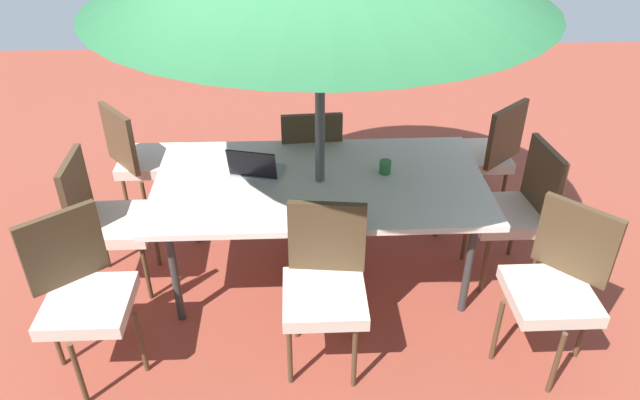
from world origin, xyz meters
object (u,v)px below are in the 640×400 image
(chair_southwest, at_px, (485,152))
(chair_west, at_px, (516,206))
(cup, at_px, (385,167))
(chair_northwest, at_px, (557,281))
(chair_southeast, at_px, (142,156))
(chair_south, at_px, (310,158))
(laptop, at_px, (256,168))
(chair_east, at_px, (106,217))
(chair_north, at_px, (325,282))
(dining_table, at_px, (320,186))
(chair_northeast, at_px, (81,290))

(chair_southwest, bearing_deg, chair_west, 48.77)
(chair_southwest, height_order, cup, chair_southwest)
(chair_northwest, bearing_deg, chair_southeast, -165.47)
(chair_south, relative_size, cup, 10.99)
(laptop, bearing_deg, chair_east, 22.09)
(chair_south, xyz_separation_m, chair_north, (-0.04, 1.44, 0.00))
(chair_east, distance_m, chair_southeast, 0.82)
(chair_west, distance_m, cup, 0.93)
(chair_west, relative_size, chair_north, 1.00)
(chair_east, relative_size, laptop, 2.64)
(chair_north, distance_m, cup, 0.97)
(chair_southeast, bearing_deg, chair_northwest, -160.45)
(chair_east, distance_m, cup, 1.85)
(chair_northwest, xyz_separation_m, chair_west, (-0.02, -0.77, 0.00))
(chair_south, relative_size, chair_west, 1.00)
(chair_southwest, height_order, chair_northwest, same)
(chair_west, bearing_deg, chair_southwest, 173.56)
(dining_table, bearing_deg, chair_north, 89.60)
(chair_south, bearing_deg, cup, 123.86)
(dining_table, relative_size, chair_south, 2.18)
(chair_east, xyz_separation_m, laptop, (-0.98, -0.13, 0.26))
(dining_table, xyz_separation_m, chair_northwest, (-1.29, 0.81, -0.17))
(chair_southeast, bearing_deg, chair_southwest, -130.26)
(chair_northeast, relative_size, laptop, 2.64)
(chair_southeast, relative_size, laptop, 2.64)
(chair_west, bearing_deg, dining_table, -97.73)
(chair_north, bearing_deg, chair_east, 159.62)
(dining_table, xyz_separation_m, chair_southwest, (-1.32, -0.73, -0.17))
(dining_table, xyz_separation_m, chair_south, (0.04, -0.69, -0.17))
(chair_northwest, bearing_deg, chair_northeast, -135.32)
(chair_southeast, bearing_deg, chair_east, 135.84)
(chair_east, distance_m, chair_north, 1.56)
(chair_east, bearing_deg, chair_northwest, -107.35)
(chair_southwest, height_order, chair_west, same)
(dining_table, height_order, chair_southeast, chair_southeast)
(chair_southwest, bearing_deg, chair_northwest, 48.29)
(chair_south, height_order, chair_north, same)
(chair_north, bearing_deg, chair_southeast, 137.57)
(chair_west, bearing_deg, chair_south, -124.34)
(chair_west, height_order, chair_southeast, same)
(chair_east, bearing_deg, laptop, -84.06)
(chair_west, xyz_separation_m, chair_southeast, (2.64, -0.82, 0.00))
(chair_east, bearing_deg, cup, -87.94)
(dining_table, bearing_deg, chair_west, 178.24)
(chair_south, height_order, cup, chair_south)
(chair_west, distance_m, laptop, 1.75)
(chair_northeast, xyz_separation_m, cup, (-1.78, -0.84, 0.26))
(cup, bearing_deg, chair_southeast, -21.75)
(chair_south, bearing_deg, chair_southwest, 178.29)
(chair_northeast, xyz_separation_m, chair_north, (-1.34, -0.01, 0.00))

